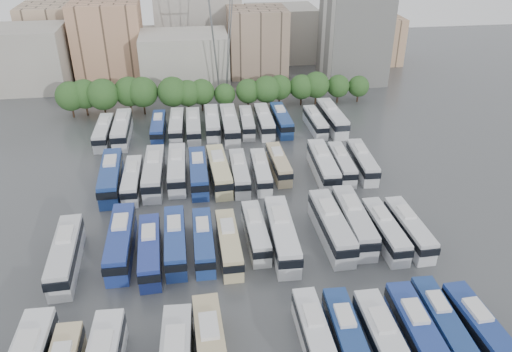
{
  "coord_description": "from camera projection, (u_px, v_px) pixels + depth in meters",
  "views": [
    {
      "loc": [
        -5.37,
        -56.65,
        38.91
      ],
      "look_at": [
        3.51,
        7.22,
        3.0
      ],
      "focal_mm": 35.0,
      "sensor_mm": 36.0,
      "label": 1
    }
  ],
  "objects": [
    {
      "name": "ground",
      "position": [
        238.0,
        222.0,
        68.6
      ],
      "size": [
        220.0,
        220.0,
        0.0
      ],
      "primitive_type": "plane",
      "color": "#424447",
      "rests_on": "ground"
    },
    {
      "name": "tree_line",
      "position": [
        197.0,
        91.0,
        102.43
      ],
      "size": [
        65.1,
        7.72,
        7.97
      ],
      "color": "black",
      "rests_on": "ground"
    },
    {
      "name": "city_buildings",
      "position": [
        178.0,
        39.0,
        126.06
      ],
      "size": [
        102.0,
        35.0,
        20.0
      ],
      "color": "#9E998E",
      "rests_on": "ground"
    },
    {
      "name": "apartment_tower",
      "position": [
        355.0,
        25.0,
        116.56
      ],
      "size": [
        14.0,
        14.0,
        26.0
      ],
      "primitive_type": "cube",
      "color": "silver",
      "rests_on": "ground"
    },
    {
      "name": "electricity_pylon",
      "position": [
        220.0,
        11.0,
        103.03
      ],
      "size": [
        9.0,
        6.91,
        33.83
      ],
      "color": "slate",
      "rests_on": "ground"
    },
    {
      "name": "bus_r0_s5",
      "position": [
        211.0,
        352.0,
        46.49
      ],
      "size": [
        3.23,
        12.69,
        3.95
      ],
      "rotation": [
        0.0,
        0.0,
        0.04
      ],
      "color": "tan",
      "rests_on": "ground"
    },
    {
      "name": "bus_r0_s8",
      "position": [
        315.0,
        337.0,
        48.28
      ],
      "size": [
        2.5,
        11.31,
        3.55
      ],
      "rotation": [
        0.0,
        0.0,
        0.0
      ],
      "color": "silver",
      "rests_on": "ground"
    },
    {
      "name": "bus_r0_s9",
      "position": [
        347.0,
        339.0,
        48.11
      ],
      "size": [
        2.86,
        11.58,
        3.61
      ],
      "rotation": [
        0.0,
        0.0,
        -0.03
      ],
      "color": "navy",
      "rests_on": "ground"
    },
    {
      "name": "bus_r0_s10",
      "position": [
        385.0,
        346.0,
        47.19
      ],
      "size": [
        2.72,
        12.42,
        3.9
      ],
      "rotation": [
        0.0,
        0.0,
        -0.0
      ],
      "color": "silver",
      "rests_on": "ground"
    },
    {
      "name": "bus_r0_s11",
      "position": [
        419.0,
        336.0,
        48.2
      ],
      "size": [
        2.98,
        12.5,
        3.9
      ],
      "rotation": [
        0.0,
        0.0,
        -0.02
      ],
      "color": "navy",
      "rests_on": "ground"
    },
    {
      "name": "bus_r0_s12",
      "position": [
        441.0,
        323.0,
        49.97
      ],
      "size": [
        2.78,
        11.24,
        3.5
      ],
      "rotation": [
        0.0,
        0.0,
        -0.03
      ],
      "color": "navy",
      "rests_on": "ground"
    },
    {
      "name": "bus_r0_s13",
      "position": [
        482.0,
        333.0,
        48.6
      ],
      "size": [
        3.14,
        12.08,
        3.76
      ],
      "rotation": [
        0.0,
        0.0,
        0.04
      ],
      "color": "navy",
      "rests_on": "ground"
    },
    {
      "name": "bus_r1_s0",
      "position": [
        66.0,
        254.0,
        59.24
      ],
      "size": [
        3.26,
        12.81,
        3.99
      ],
      "rotation": [
        0.0,
        0.0,
        0.04
      ],
      "color": "silver",
      "rests_on": "ground"
    },
    {
      "name": "bus_r1_s2",
      "position": [
        121.0,
        241.0,
        61.46
      ],
      "size": [
        2.83,
        12.86,
        4.03
      ],
      "rotation": [
        0.0,
        0.0,
        -0.0
      ],
      "color": "navy",
      "rests_on": "ground"
    },
    {
      "name": "bus_r1_s3",
      "position": [
        150.0,
        250.0,
        60.15
      ],
      "size": [
        3.04,
        11.91,
        3.71
      ],
      "rotation": [
        0.0,
        0.0,
        0.04
      ],
      "color": "navy",
      "rests_on": "ground"
    },
    {
      "name": "bus_r1_s4",
      "position": [
        175.0,
        241.0,
        61.78
      ],
      "size": [
        2.8,
        11.9,
        3.72
      ],
      "rotation": [
        0.0,
        0.0,
        0.02
      ],
      "color": "navy",
      "rests_on": "ground"
    },
    {
      "name": "bus_r1_s5",
      "position": [
        204.0,
        241.0,
        61.96
      ],
      "size": [
        2.45,
        11.17,
        3.5
      ],
      "rotation": [
        0.0,
        0.0,
        0.0
      ],
      "color": "navy",
      "rests_on": "ground"
    },
    {
      "name": "bus_r1_s6",
      "position": [
        229.0,
        243.0,
        61.53
      ],
      "size": [
        2.63,
        11.36,
        3.55
      ],
      "rotation": [
        0.0,
        0.0,
        0.01
      ],
      "color": "#CBBC8B",
      "rests_on": "ground"
    },
    {
      "name": "bus_r1_s7",
      "position": [
        256.0,
        232.0,
        63.73
      ],
      "size": [
        2.58,
        11.01,
        3.44
      ],
      "rotation": [
        0.0,
        0.0,
        0.02
      ],
      "color": "silver",
      "rests_on": "ground"
    },
    {
      "name": "bus_r1_s8",
      "position": [
        282.0,
        234.0,
        62.66
      ],
      "size": [
        3.26,
        13.35,
        4.16
      ],
      "rotation": [
        0.0,
        0.0,
        -0.03
      ],
      "color": "silver",
      "rests_on": "ground"
    },
    {
      "name": "bus_r1_s10",
      "position": [
        331.0,
        226.0,
        64.25
      ],
      "size": [
        3.12,
        13.29,
        4.16
      ],
      "rotation": [
        0.0,
        0.0,
        0.02
      ],
      "color": "silver",
      "rests_on": "ground"
    },
    {
      "name": "bus_r1_s11",
      "position": [
        354.0,
        221.0,
        65.33
      ],
      "size": [
        3.14,
        13.16,
        4.11
      ],
      "rotation": [
        0.0,
        0.0,
        -0.02
      ],
      "color": "silver",
      "rests_on": "ground"
    },
    {
      "name": "bus_r1_s12",
      "position": [
        385.0,
        230.0,
        63.89
      ],
      "size": [
        2.74,
        11.62,
        3.63
      ],
      "rotation": [
        0.0,
        0.0,
        0.02
      ],
      "color": "silver",
      "rests_on": "ground"
    },
    {
      "name": "bus_r1_s13",
      "position": [
        409.0,
        228.0,
        64.22
      ],
      "size": [
        2.78,
        11.51,
        3.59
      ],
      "rotation": [
        0.0,
        0.0,
        0.03
      ],
      "color": "silver",
      "rests_on": "ground"
    },
    {
      "name": "bus_r2_s1",
      "position": [
        111.0,
        176.0,
        75.65
      ],
      "size": [
        3.38,
        13.36,
        4.16
      ],
      "rotation": [
        0.0,
        0.0,
        0.04
      ],
      "color": "navy",
      "rests_on": "ground"
    },
    {
      "name": "bus_r2_s2",
      "position": [
        132.0,
        180.0,
        75.43
      ],
      "size": [
        2.6,
        11.27,
        3.53
      ],
      "rotation": [
        0.0,
        0.0,
        -0.01
      ],
      "color": "silver",
      "rests_on": "ground"
    },
    {
      "name": "bus_r2_s3",
      "position": [
        154.0,
        172.0,
        76.96
      ],
      "size": [
        3.17,
        13.12,
        4.09
      ],
      "rotation": [
        0.0,
        0.0,
        -0.02
      ],
      "color": "silver",
      "rests_on": "ground"
    },
    {
      "name": "bus_r2_s4",
      "position": [
        177.0,
        169.0,
        78.12
      ],
      "size": [
        2.89,
        12.47,
        3.9
      ],
      "rotation": [
        0.0,
        0.0,
        -0.01
      ],
      "color": "silver",
      "rests_on": "ground"
    },
    {
      "name": "bus_r2_s5",
      "position": [
        199.0,
        172.0,
        77.25
      ],
      "size": [
        2.71,
        12.21,
        3.83
      ],
      "rotation": [
        0.0,
        0.0,
        0.0
      ],
      "color": "navy",
      "rests_on": "ground"
    },
    {
      "name": "bus_r2_s6",
      "position": [
        219.0,
        170.0,
        77.56
      ],
      "size": [
        3.4,
        12.75,
        3.96
      ],
      "rotation": [
        0.0,
        0.0,
        0.05
      ],
      "color": "beige",
      "rests_on": "ground"
    },
    {
      "name": "bus_r2_s7",
      "position": [
        239.0,
        172.0,
        77.45
      ],
      "size": [
        2.6,
        11.35,
        3.55
      ],
      "rotation": [
        0.0,
        0.0,
        -0.01
      ],
      "color": "silver",
      "rests_on": "ground"
    },
    {
      "name": "bus_r2_s8",
      "position": [
        261.0,
        171.0,
        77.91
      ],
      "size": [
        2.69,
        11.0,
        3.43
      ],
      "rotation": [
        0.0,
        0.0,
        -0.03
      ],
      "color": "silver",
      "rests_on": "ground"
    },
    {
      "name": "bus_r2_s9",
      "position": [
        279.0,
        163.0,
        80.22
      ],
      "size": [
        2.64,
        10.84,
        3.38
      ],
      "rotation": [
        0.0,
        0.0,
        0.03
      ],
      "color": "#C3AF86",
      "rests_on": "ground"
    },
    {
      "name": "bus_r2_s11",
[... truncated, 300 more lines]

